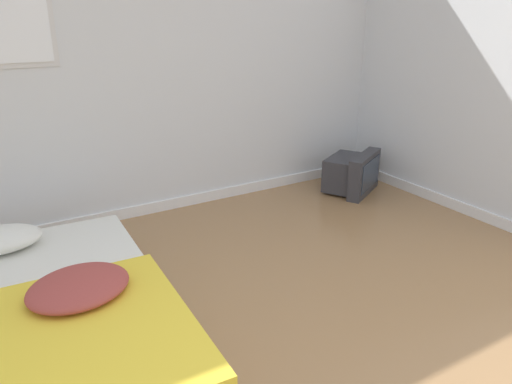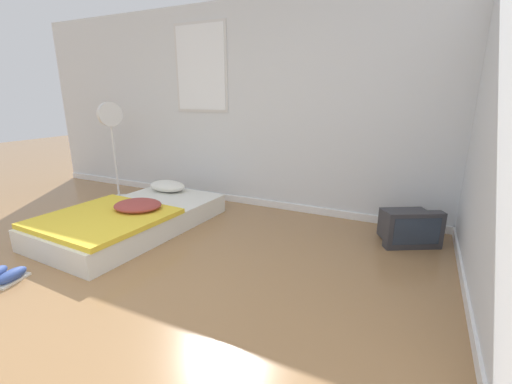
{
  "view_description": "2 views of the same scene",
  "coord_description": "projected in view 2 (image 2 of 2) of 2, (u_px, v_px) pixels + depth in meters",
  "views": [
    {
      "loc": [
        -1.01,
        -0.8,
        1.63
      ],
      "look_at": [
        0.72,
        2.07,
        0.37
      ],
      "focal_mm": 35.0,
      "sensor_mm": 36.0,
      "label": 1
    },
    {
      "loc": [
        2.03,
        -1.1,
        1.47
      ],
      "look_at": [
        0.49,
        2.07,
        0.46
      ],
      "focal_mm": 24.0,
      "sensor_mm": 36.0,
      "label": 2
    }
  ],
  "objects": [
    {
      "name": "ground_plane",
      "position": [
        48.0,
        331.0,
        2.2
      ],
      "size": [
        20.0,
        20.0,
        0.0
      ],
      "primitive_type": "plane",
      "color": "#997047"
    },
    {
      "name": "wall_back",
      "position": [
        252.0,
        109.0,
        4.44
      ],
      "size": [
        7.33,
        0.08,
        2.6
      ],
      "color": "silver",
      "rests_on": "ground_plane"
    },
    {
      "name": "mattress_bed",
      "position": [
        133.0,
        217.0,
        3.84
      ],
      "size": [
        1.24,
        2.05,
        0.37
      ],
      "color": "silver",
      "rests_on": "ground_plane"
    },
    {
      "name": "crt_tv",
      "position": [
        408.0,
        227.0,
        3.47
      ],
      "size": [
        0.63,
        0.58,
        0.37
      ],
      "color": "#333338",
      "rests_on": "ground_plane"
    },
    {
      "name": "sneaker_pair",
      "position": [
        3.0,
        276.0,
        2.78
      ],
      "size": [
        0.33,
        0.33,
        0.1
      ],
      "color": "silver",
      "rests_on": "ground_plane"
    },
    {
      "name": "standing_fan",
      "position": [
        112.0,
        136.0,
        4.75
      ],
      "size": [
        0.35,
        0.35,
        1.37
      ],
      "color": "silver",
      "rests_on": "ground_plane"
    }
  ]
}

